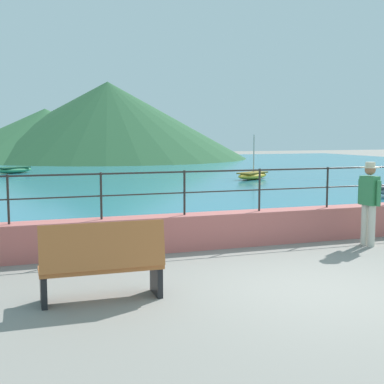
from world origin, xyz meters
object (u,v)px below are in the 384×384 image
Objects in this scene: person_walking at (369,199)px; boat_3 at (253,175)px; bench_main at (102,262)px; boat_0 at (14,170)px.

boat_3 reaches higher than person_walking.
person_walking is 0.72× the size of boat_3.
boat_3 reaches higher than bench_main.
person_walking is at bearing -107.15° from boat_3.
person_walking is 0.73× the size of boat_0.
boat_0 is at bearing 105.96° from person_walking.
boat_0 is (-6.71, 23.46, -0.72)m from person_walking.
bench_main is 19.83m from boat_3.
boat_3 reaches higher than boat_0.
bench_main is 6.16m from person_walking.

